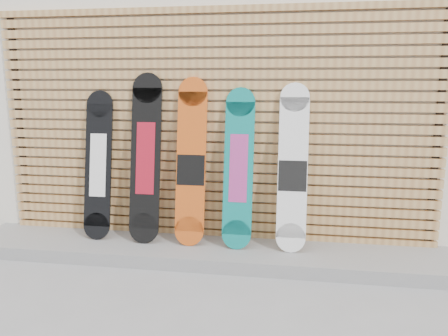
{
  "coord_description": "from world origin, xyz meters",
  "views": [
    {
      "loc": [
        0.59,
        -3.11,
        1.63
      ],
      "look_at": [
        -0.01,
        0.75,
        0.85
      ],
      "focal_mm": 35.0,
      "sensor_mm": 36.0,
      "label": 1
    }
  ],
  "objects_px": {
    "snowboard_0": "(98,165)",
    "snowboard_3": "(239,168)",
    "snowboard_1": "(146,158)",
    "snowboard_2": "(191,163)",
    "snowboard_4": "(293,169)"
  },
  "relations": [
    {
      "from": "snowboard_0",
      "to": "snowboard_3",
      "type": "relative_size",
      "value": 0.98
    },
    {
      "from": "snowboard_1",
      "to": "snowboard_2",
      "type": "distance_m",
      "value": 0.44
    },
    {
      "from": "snowboard_0",
      "to": "snowboard_1",
      "type": "bearing_deg",
      "value": -1.57
    },
    {
      "from": "snowboard_2",
      "to": "snowboard_3",
      "type": "relative_size",
      "value": 1.06
    },
    {
      "from": "snowboard_3",
      "to": "snowboard_1",
      "type": "bearing_deg",
      "value": 179.73
    },
    {
      "from": "snowboard_0",
      "to": "snowboard_2",
      "type": "height_order",
      "value": "snowboard_2"
    },
    {
      "from": "snowboard_4",
      "to": "snowboard_0",
      "type": "bearing_deg",
      "value": 179.39
    },
    {
      "from": "snowboard_0",
      "to": "snowboard_1",
      "type": "xyz_separation_m",
      "value": [
        0.49,
        -0.01,
        0.08
      ]
    },
    {
      "from": "snowboard_0",
      "to": "snowboard_3",
      "type": "bearing_deg",
      "value": -0.73
    },
    {
      "from": "snowboard_3",
      "to": "snowboard_4",
      "type": "relative_size",
      "value": 0.97
    },
    {
      "from": "snowboard_1",
      "to": "snowboard_2",
      "type": "bearing_deg",
      "value": 0.17
    },
    {
      "from": "snowboard_1",
      "to": "snowboard_3",
      "type": "xyz_separation_m",
      "value": [
        0.88,
        -0.0,
        -0.07
      ]
    },
    {
      "from": "snowboard_4",
      "to": "snowboard_2",
      "type": "bearing_deg",
      "value": 179.53
    },
    {
      "from": "snowboard_1",
      "to": "snowboard_4",
      "type": "xyz_separation_m",
      "value": [
        1.38,
        -0.01,
        -0.06
      ]
    },
    {
      "from": "snowboard_1",
      "to": "snowboard_4",
      "type": "relative_size",
      "value": 1.06
    }
  ]
}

